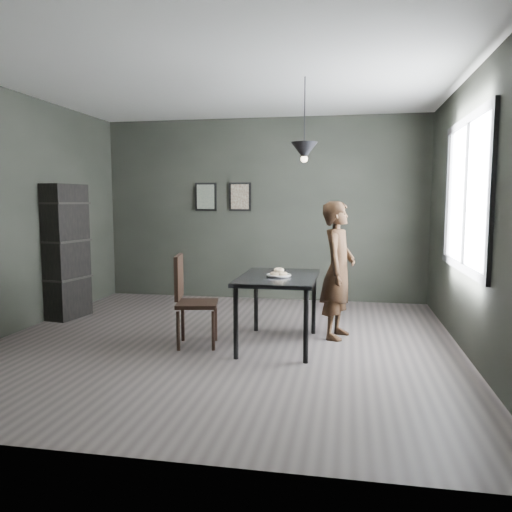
% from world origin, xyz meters
% --- Properties ---
extents(ground, '(5.00, 5.00, 0.00)m').
position_xyz_m(ground, '(0.00, 0.00, 0.00)').
color(ground, '#383230').
rests_on(ground, ground).
extents(back_wall, '(5.00, 0.10, 2.80)m').
position_xyz_m(back_wall, '(0.00, 2.50, 1.40)').
color(back_wall, black).
rests_on(back_wall, ground).
extents(ceiling, '(5.00, 5.00, 0.02)m').
position_xyz_m(ceiling, '(0.00, 0.00, 2.80)').
color(ceiling, silver).
rests_on(ceiling, ground).
extents(window_assembly, '(0.04, 1.96, 1.56)m').
position_xyz_m(window_assembly, '(2.47, 0.20, 1.60)').
color(window_assembly, white).
rests_on(window_assembly, ground).
extents(cafe_table, '(0.80, 1.20, 0.75)m').
position_xyz_m(cafe_table, '(0.60, 0.00, 0.67)').
color(cafe_table, black).
rests_on(cafe_table, ground).
extents(white_plate, '(0.23, 0.23, 0.01)m').
position_xyz_m(white_plate, '(0.61, -0.05, 0.76)').
color(white_plate, white).
rests_on(white_plate, cafe_table).
extents(donut_pile, '(0.18, 0.18, 0.08)m').
position_xyz_m(donut_pile, '(0.61, -0.05, 0.79)').
color(donut_pile, '#F4EABE').
rests_on(donut_pile, white_plate).
extents(woman, '(0.48, 0.63, 1.53)m').
position_xyz_m(woman, '(1.21, 0.43, 0.77)').
color(woman, black).
rests_on(woman, ground).
extents(wood_chair, '(0.50, 0.50, 0.97)m').
position_xyz_m(wood_chair, '(-0.33, -0.18, 0.55)').
color(wood_chair, black).
rests_on(wood_chair, ground).
extents(shelf_unit, '(0.42, 0.63, 1.75)m').
position_xyz_m(shelf_unit, '(-2.32, 0.77, 0.88)').
color(shelf_unit, black).
rests_on(shelf_unit, ground).
extents(pendant_lamp, '(0.28, 0.28, 0.86)m').
position_xyz_m(pendant_lamp, '(0.85, 0.10, 2.05)').
color(pendant_lamp, black).
rests_on(pendant_lamp, ground).
extents(framed_print_left, '(0.34, 0.04, 0.44)m').
position_xyz_m(framed_print_left, '(-0.90, 2.47, 1.60)').
color(framed_print_left, black).
rests_on(framed_print_left, ground).
extents(framed_print_right, '(0.34, 0.04, 0.44)m').
position_xyz_m(framed_print_right, '(-0.35, 2.47, 1.60)').
color(framed_print_right, black).
rests_on(framed_print_right, ground).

